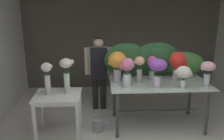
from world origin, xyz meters
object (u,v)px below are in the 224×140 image
(display_table_glass, at_px, (158,89))
(vase_scarlet_anemones, at_px, (177,63))
(vase_blush_ranunculus, at_px, (208,70))
(vase_ivory_snapdragons, at_px, (184,74))
(florist, at_px, (99,67))
(vase_white_roses_tall, at_px, (47,76))
(watering_can, at_px, (98,125))
(vase_sunset_stock, at_px, (117,63))
(vase_rosy_peonies, at_px, (127,70))
(side_table_white, at_px, (58,100))
(vase_fuchsia_roses, at_px, (152,65))
(vase_violet_carnations, at_px, (158,68))
(vase_peach_freesia, at_px, (139,66))
(vase_cream_lisianthus_tall, at_px, (67,72))

(display_table_glass, xyz_separation_m, vase_scarlet_anemones, (0.32, 0.03, 0.46))
(vase_blush_ranunculus, bearing_deg, vase_ivory_snapdragons, -171.83)
(florist, height_order, vase_blush_ranunculus, florist)
(vase_white_roses_tall, bearing_deg, vase_scarlet_anemones, 8.42)
(vase_white_roses_tall, bearing_deg, watering_can, 8.63)
(display_table_glass, distance_m, vase_sunset_stock, 0.87)
(display_table_glass, height_order, vase_rosy_peonies, vase_rosy_peonies)
(side_table_white, relative_size, vase_rosy_peonies, 1.56)
(display_table_glass, bearing_deg, vase_sunset_stock, 174.98)
(vase_fuchsia_roses, bearing_deg, watering_can, -162.37)
(vase_violet_carnations, distance_m, vase_fuchsia_roses, 0.41)
(vase_fuchsia_roses, bearing_deg, vase_white_roses_tall, -166.29)
(florist, distance_m, watering_can, 1.23)
(display_table_glass, relative_size, vase_blush_ranunculus, 4.08)
(vase_blush_ranunculus, xyz_separation_m, vase_sunset_stock, (-1.46, 0.33, 0.06))
(side_table_white, relative_size, vase_scarlet_anemones, 1.44)
(florist, relative_size, vase_blush_ranunculus, 3.61)
(florist, relative_size, vase_peach_freesia, 3.31)
(vase_peach_freesia, bearing_deg, vase_violet_carnations, -48.32)
(vase_scarlet_anemones, xyz_separation_m, vase_violet_carnations, (-0.42, -0.30, -0.00))
(vase_peach_freesia, bearing_deg, vase_scarlet_anemones, 1.84)
(vase_fuchsia_roses, xyz_separation_m, vase_sunset_stock, (-0.63, -0.07, 0.06))
(vase_sunset_stock, bearing_deg, vase_cream_lisianthus_tall, -160.58)
(side_table_white, distance_m, vase_cream_lisianthus_tall, 0.49)
(vase_rosy_peonies, distance_m, vase_sunset_stock, 0.31)
(florist, xyz_separation_m, vase_sunset_stock, (0.32, -0.69, 0.25))
(side_table_white, height_order, vase_peach_freesia, vase_peach_freesia)
(vase_ivory_snapdragons, xyz_separation_m, vase_fuchsia_roses, (-0.41, 0.46, 0.04))
(vase_ivory_snapdragons, distance_m, vase_violet_carnations, 0.42)
(vase_peach_freesia, bearing_deg, vase_rosy_peonies, -137.72)
(vase_peach_freesia, relative_size, watering_can, 1.31)
(display_table_glass, relative_size, vase_ivory_snapdragons, 4.69)
(vase_ivory_snapdragons, height_order, watering_can, vase_ivory_snapdragons)
(vase_rosy_peonies, relative_size, vase_scarlet_anemones, 0.92)
(vase_peach_freesia, relative_size, vase_white_roses_tall, 0.87)
(vase_fuchsia_roses, height_order, vase_cream_lisianthus_tall, vase_cream_lisianthus_tall)
(florist, xyz_separation_m, watering_can, (-0.03, -0.93, -0.81))
(vase_rosy_peonies, bearing_deg, display_table_glass, 19.61)
(vase_ivory_snapdragons, bearing_deg, vase_violet_carnations, 172.60)
(vase_fuchsia_roses, bearing_deg, vase_ivory_snapdragons, -48.69)
(florist, bearing_deg, vase_scarlet_anemones, -27.79)
(vase_violet_carnations, bearing_deg, side_table_white, -179.24)
(display_table_glass, relative_size, florist, 1.13)
(vase_fuchsia_roses, height_order, vase_white_roses_tall, vase_white_roses_tall)
(vase_ivory_snapdragons, xyz_separation_m, watering_can, (-1.39, 0.15, -0.95))
(florist, xyz_separation_m, vase_white_roses_tall, (-0.82, -1.05, 0.14))
(display_table_glass, relative_size, watering_can, 4.88)
(vase_peach_freesia, height_order, vase_sunset_stock, vase_sunset_stock)
(vase_ivory_snapdragons, bearing_deg, vase_sunset_stock, 159.45)
(vase_sunset_stock, xyz_separation_m, vase_white_roses_tall, (-1.14, -0.36, -0.11))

